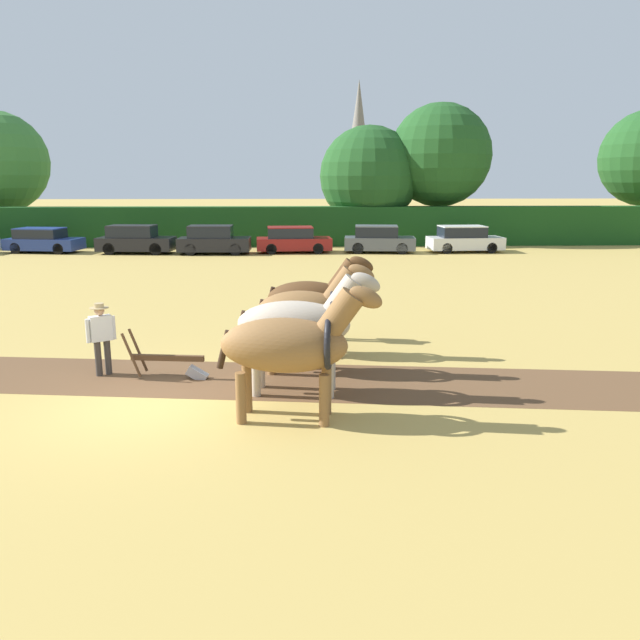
% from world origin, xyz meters
% --- Properties ---
extents(ground_plane, '(240.00, 240.00, 0.00)m').
position_xyz_m(ground_plane, '(0.00, 0.00, 0.00)').
color(ground_plane, tan).
extents(plowed_furrow_strip, '(30.27, 6.07, 0.01)m').
position_xyz_m(plowed_furrow_strip, '(-1.68, 1.78, 0.00)').
color(plowed_furrow_strip, brown).
rests_on(plowed_furrow_strip, ground).
extents(hedgerow, '(77.61, 1.39, 2.45)m').
position_xyz_m(hedgerow, '(0.00, 28.46, 1.23)').
color(hedgerow, '#194719').
rests_on(hedgerow, ground).
extents(tree_center_left, '(6.49, 6.49, 7.58)m').
position_xyz_m(tree_center_left, '(7.62, 30.48, 4.33)').
color(tree_center_left, '#423323').
rests_on(tree_center_left, ground).
extents(tree_center, '(6.65, 6.65, 8.99)m').
position_xyz_m(tree_center, '(12.24, 30.37, 5.65)').
color(tree_center, '#423323').
rests_on(tree_center, ground).
extents(church_spire, '(2.36, 2.36, 15.33)m').
position_xyz_m(church_spire, '(10.18, 64.26, 8.02)').
color(church_spire, gray).
rests_on(church_spire, ground).
extents(draft_horse_lead_left, '(2.97, 1.27, 2.50)m').
position_xyz_m(draft_horse_lead_left, '(2.69, -0.86, 1.38)').
color(draft_horse_lead_left, brown).
rests_on(draft_horse_lead_left, ground).
extents(draft_horse_lead_right, '(2.95, 1.23, 2.53)m').
position_xyz_m(draft_horse_lead_right, '(2.85, 0.53, 1.42)').
color(draft_horse_lead_right, '#B2A38E').
rests_on(draft_horse_lead_right, ground).
extents(draft_horse_trail_left, '(2.72, 1.18, 2.50)m').
position_xyz_m(draft_horse_trail_left, '(3.02, 1.92, 1.38)').
color(draft_horse_trail_left, brown).
rests_on(draft_horse_trail_left, ground).
extents(draft_horse_trail_right, '(2.68, 1.08, 2.49)m').
position_xyz_m(draft_horse_trail_right, '(3.19, 3.31, 1.39)').
color(draft_horse_trail_right, '#513319').
rests_on(draft_horse_trail_right, ground).
extents(plow, '(1.82, 0.54, 1.13)m').
position_xyz_m(plow, '(0.16, 1.56, 0.33)').
color(plow, '#4C331E').
rests_on(plow, ground).
extents(farmer_at_plow, '(0.55, 0.41, 1.60)m').
position_xyz_m(farmer_at_plow, '(-1.43, 1.84, 0.92)').
color(farmer_at_plow, '#38332D').
rests_on(farmer_at_plow, ground).
extents(farmer_beside_team, '(0.41, 0.60, 1.68)m').
position_xyz_m(farmer_beside_team, '(3.91, 4.70, 0.98)').
color(farmer_beside_team, '#28334C').
rests_on(farmer_beside_team, ground).
extents(parked_car_left, '(4.39, 2.42, 1.41)m').
position_xyz_m(parked_car_left, '(-11.80, 25.25, 0.68)').
color(parked_car_left, navy).
rests_on(parked_car_left, ground).
extents(parked_car_center_left, '(4.36, 2.03, 1.60)m').
position_xyz_m(parked_car_center_left, '(-6.38, 24.58, 0.77)').
color(parked_car_center_left, black).
rests_on(parked_car_center_left, ground).
extents(parked_car_center, '(4.04, 1.80, 1.60)m').
position_xyz_m(parked_car_center, '(-1.89, 24.18, 0.77)').
color(parked_car_center, black).
rests_on(parked_car_center, ground).
extents(parked_car_center_right, '(4.37, 2.00, 1.49)m').
position_xyz_m(parked_car_center_right, '(2.60, 24.67, 0.71)').
color(parked_car_center_right, maroon).
rests_on(parked_car_center_right, ground).
extents(parked_car_right, '(4.16, 2.11, 1.55)m').
position_xyz_m(parked_car_right, '(7.53, 24.46, 0.74)').
color(parked_car_right, '#565B66').
rests_on(parked_car_right, ground).
extents(parked_car_far_right, '(4.33, 2.03, 1.52)m').
position_xyz_m(parked_car_far_right, '(12.54, 24.60, 0.73)').
color(parked_car_far_right, silver).
rests_on(parked_car_far_right, ground).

